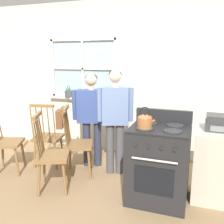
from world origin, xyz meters
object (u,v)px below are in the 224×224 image
(chair_near_stove, at_px, (48,138))
(person_elderly_left, at_px, (92,112))
(potted_plant, at_px, (69,93))
(stereo, at_px, (221,123))
(chair_near_wall, at_px, (51,156))
(handbag, at_px, (60,118))
(chair_center_cluster, at_px, (6,143))
(stove, at_px, (159,163))
(person_teen_center, at_px, (115,114))
(chair_by_window, at_px, (77,144))
(side_counter, at_px, (217,165))
(kettle, at_px, (145,121))

(chair_near_stove, relative_size, person_elderly_left, 0.70)
(potted_plant, height_order, stereo, potted_plant)
(chair_near_wall, height_order, potted_plant, potted_plant)
(handbag, bearing_deg, chair_near_wall, -77.14)
(chair_center_cluster, distance_m, handbag, 0.95)
(person_elderly_left, distance_m, stove, 1.40)
(chair_near_wall, xyz_separation_m, potted_plant, (-0.56, 1.53, 0.60))
(chair_near_stove, xyz_separation_m, person_teen_center, (1.12, 0.09, 0.46))
(person_elderly_left, xyz_separation_m, handbag, (-0.30, -0.44, -0.03))
(chair_by_window, height_order, side_counter, chair_by_window)
(chair_by_window, height_order, potted_plant, potted_plant)
(chair_center_cluster, height_order, person_elderly_left, person_elderly_left)
(person_elderly_left, height_order, stove, person_elderly_left)
(chair_near_wall, distance_m, handbag, 0.60)
(stove, xyz_separation_m, side_counter, (0.67, 0.22, -0.02))
(kettle, distance_m, potted_plant, 2.28)
(potted_plant, bearing_deg, person_elderly_left, -40.57)
(handbag, bearing_deg, kettle, -14.19)
(person_teen_center, bearing_deg, chair_near_wall, -149.97)
(kettle, relative_size, stereo, 0.73)
(stereo, bearing_deg, potted_plant, 157.19)
(side_counter, distance_m, stereo, 0.54)
(person_elderly_left, distance_m, potted_plant, 1.02)
(handbag, bearing_deg, chair_near_stove, 150.52)
(chair_near_wall, relative_size, side_counter, 1.16)
(chair_near_wall, height_order, kettle, kettle)
(chair_near_wall, distance_m, potted_plant, 1.73)
(chair_center_cluster, height_order, potted_plant, potted_plant)
(kettle, distance_m, stereo, 0.89)
(person_elderly_left, bearing_deg, kettle, -55.88)
(side_counter, bearing_deg, handbag, -179.41)
(kettle, bearing_deg, chair_near_wall, -175.36)
(person_elderly_left, distance_m, stereo, 1.89)
(chair_near_wall, distance_m, chair_near_stove, 0.80)
(handbag, xyz_separation_m, side_counter, (2.14, 0.02, -0.42))
(chair_by_window, relative_size, chair_near_stove, 1.00)
(chair_near_stove, relative_size, stove, 0.96)
(handbag, height_order, side_counter, handbag)
(chair_center_cluster, relative_size, stereo, 3.06)
(person_teen_center, distance_m, kettle, 0.86)
(person_teen_center, height_order, side_counter, person_teen_center)
(chair_near_stove, distance_m, kettle, 1.86)
(chair_near_wall, xyz_separation_m, chair_center_cluster, (-0.93, 0.23, 0.00))
(chair_center_cluster, bearing_deg, kettle, -116.94)
(chair_near_stove, height_order, person_elderly_left, person_elderly_left)
(stove, distance_m, stereo, 0.87)
(handbag, distance_m, side_counter, 2.18)
(handbag, distance_m, stereo, 2.14)
(person_elderly_left, distance_m, handbag, 0.54)
(chair_center_cluster, distance_m, potted_plant, 1.47)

